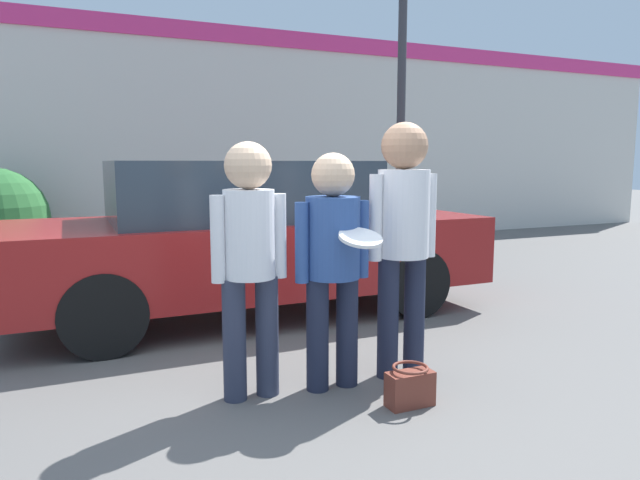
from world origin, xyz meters
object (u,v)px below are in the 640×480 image
person_left (249,250)px  handbag (410,387)px  person_right (403,225)px  person_middle_with_frisbee (333,252)px  parked_car_near (248,238)px

person_left → handbag: 1.33m
handbag → person_right: bearing=64.3°
person_right → person_middle_with_frisbee: bearing=-178.3°
person_right → handbag: person_right is taller
handbag → person_middle_with_frisbee: bearing=123.7°
person_middle_with_frisbee → parked_car_near: 2.08m
person_left → person_middle_with_frisbee: 0.56m
person_left → person_right: bearing=-2.9°
parked_car_near → handbag: bearing=-83.9°
parked_car_near → handbag: size_ratio=15.55×
person_middle_with_frisbee → handbag: (0.31, -0.47, -0.81)m
person_left → person_middle_with_frisbee: bearing=-7.5°
person_middle_with_frisbee → person_right: person_right is taller
person_left → handbag: (0.87, -0.54, -0.85)m
parked_car_near → person_right: bearing=-76.1°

